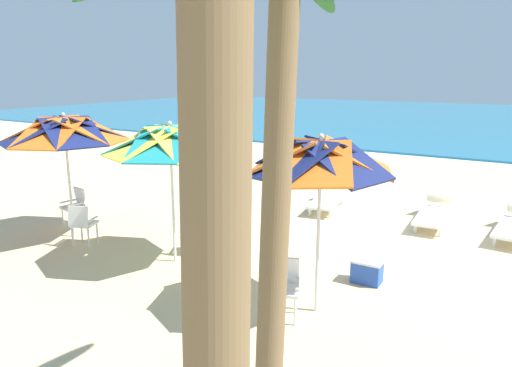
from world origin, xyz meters
name	(u,v)px	position (x,y,z in m)	size (l,w,h in m)	color
ground_plane	(403,250)	(0.00, 0.00, 0.00)	(80.00, 80.00, 0.00)	beige
sea	(506,121)	(0.00, 29.30, 0.05)	(80.00, 36.00, 0.10)	teal
surf_foam	(473,162)	(0.00, 11.00, 0.01)	(80.00, 0.70, 0.01)	white
beach_umbrella_0	(321,159)	(-0.50, -3.18, 2.30)	(2.11, 2.11, 2.65)	silver
plastic_chair_0	(284,284)	(-0.84, -3.57, 0.50)	(0.58, 0.60, 0.87)	white
beach_umbrella_1	(170,141)	(-3.54, -2.77, 2.27)	(2.40, 2.40, 2.63)	silver
plastic_chair_1	(200,230)	(-3.35, -2.23, 0.50)	(0.59, 0.61, 0.87)	white
beach_umbrella_2	(65,130)	(-6.33, -2.80, 2.30)	(2.60, 2.60, 2.66)	silver
plastic_chair_2	(75,204)	(-6.93, -2.23, 0.50)	(0.52, 0.54, 0.87)	white
plastic_chair_3	(82,222)	(-5.71, -3.06, 0.50)	(0.57, 0.59, 0.87)	white
sun_lounger_1	(434,213)	(0.19, 2.03, 0.28)	(0.71, 2.17, 0.62)	white
sun_lounger_2	(329,197)	(-2.44, 2.07, 0.28)	(0.92, 2.21, 0.62)	white
palm_tree_1	(215,13)	(0.83, -7.52, 3.71)	(2.57, 2.73, 6.44)	brown
palm_tree_2	(276,120)	(0.25, -5.89, 3.10)	(2.61, 2.70, 4.53)	brown
cooler_box	(367,271)	(-0.16, -1.84, 0.20)	(0.50, 0.34, 0.40)	blue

